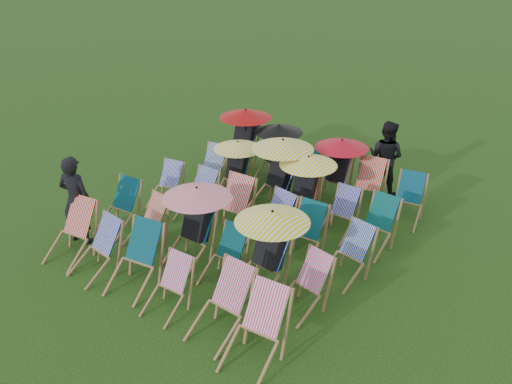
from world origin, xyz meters
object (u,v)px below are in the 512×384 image
Objects in this scene: deckchair_29 at (407,200)px; person_rear at (386,157)px; deckchair_0 at (70,232)px; deckchair_5 at (255,330)px; person_left at (76,200)px.

person_rear is at bearing 125.13° from deckchair_29.
deckchair_0 is 3.98m from deckchair_5.
person_left is 6.10m from person_rear.
person_rear is (-0.91, 0.88, 0.34)m from deckchair_29.
deckchair_5 is at bearing -9.81° from deckchair_0.
person_left is (-4.30, 0.47, 0.32)m from deckchair_5.
deckchair_29 is (3.95, 4.63, -0.05)m from deckchair_0.
deckchair_0 is 6.30m from person_rear.
deckchair_5 is 0.65× the size of person_rear.
deckchair_0 is 6.09m from deckchair_29.
deckchair_5 is 5.65m from person_rear.
deckchair_29 is 1.31m from person_rear.
person_rear reaches higher than deckchair_5.
person_left is 1.06× the size of person_rear.
person_left reaches higher than deckchair_5.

